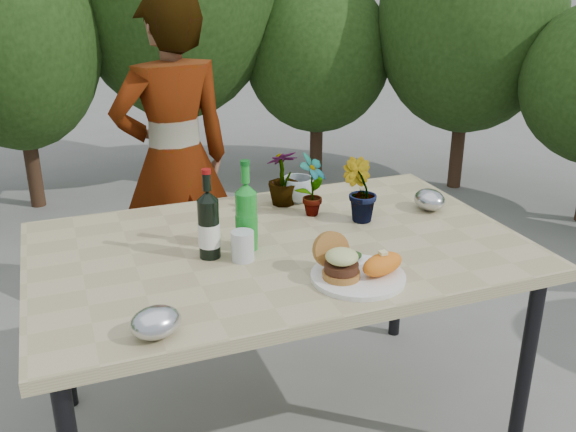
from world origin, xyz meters
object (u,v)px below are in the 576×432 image
object	(u,v)px
wine_bottle	(209,226)
person	(175,162)
dinner_plate	(358,277)
patio_table	(279,260)

from	to	relation	value
wine_bottle	person	distance (m)	1.02
dinner_plate	wine_bottle	distance (m)	0.49
patio_table	wine_bottle	world-z (taller)	wine_bottle
wine_bottle	person	size ratio (longest dim) A/B	0.19
dinner_plate	person	xyz separation A→B (m)	(-0.27, 1.32, 0.01)
patio_table	person	xyz separation A→B (m)	(-0.14, 1.00, 0.07)
patio_table	person	distance (m)	1.02
person	wine_bottle	bearing A→B (deg)	76.60
patio_table	person	size ratio (longest dim) A/B	1.05
dinner_plate	person	distance (m)	1.35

